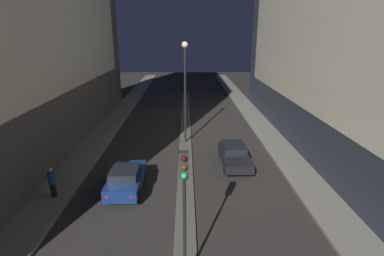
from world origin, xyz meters
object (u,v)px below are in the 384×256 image
car_right_lane (234,155)px  pedestrian_on_left_sidewalk (52,182)px  traffic_light_near (184,191)px  street_lamp (185,78)px  traffic_light_mid (185,76)px  car_left_lane (126,179)px

car_right_lane → pedestrian_on_left_sidewalk: bearing=-157.3°
traffic_light_near → car_right_lane: traffic_light_near is taller
car_right_lane → pedestrian_on_left_sidewalk: (-10.57, -4.42, 0.36)m
street_lamp → traffic_light_near: bearing=-90.0°
traffic_light_mid → car_right_lane: (3.38, -17.50, -3.09)m
street_lamp → car_left_lane: bearing=-113.4°
street_lamp → car_right_lane: bearing=-51.5°
street_lamp → car_right_lane: size_ratio=1.72×
traffic_light_near → car_right_lane: bearing=71.9°
traffic_light_near → car_left_lane: bearing=116.4°
traffic_light_mid → street_lamp: street_lamp is taller
traffic_light_near → traffic_light_mid: bearing=90.0°
street_lamp → pedestrian_on_left_sidewalk: size_ratio=4.71×
car_left_lane → traffic_light_near: bearing=-63.6°
car_right_lane → traffic_light_near: bearing=-108.1°
traffic_light_mid → car_right_lane: bearing=-79.1°
car_left_lane → car_right_lane: bearing=27.9°
traffic_light_mid → pedestrian_on_left_sidewalk: size_ratio=2.97×
traffic_light_near → car_right_lane: (3.38, 10.38, -3.09)m
traffic_light_near → traffic_light_mid: size_ratio=1.00×
street_lamp → pedestrian_on_left_sidewalk: street_lamp is taller
traffic_light_near → car_left_lane: traffic_light_near is taller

